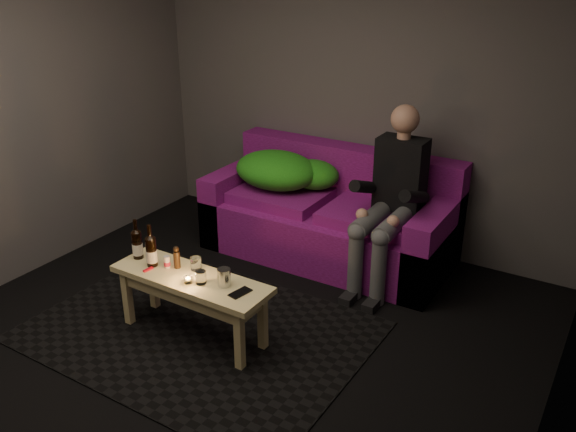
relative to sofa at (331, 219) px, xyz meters
name	(u,v)px	position (x,y,z in m)	size (l,w,h in m)	color
floor	(203,360)	(0.02, -1.82, -0.33)	(4.50, 4.50, 0.00)	black
room	(237,98)	(0.02, -1.35, 1.32)	(4.50, 4.50, 4.50)	silver
rug	(199,331)	(-0.21, -1.58, -0.32)	(2.29, 1.66, 0.01)	black
sofa	(331,219)	(0.00, 0.00, 0.00)	(2.10, 0.94, 0.90)	#630D50
green_blanket	(284,171)	(-0.48, -0.01, 0.35)	(0.92, 0.63, 0.31)	#228518
person	(391,195)	(0.60, -0.17, 0.40)	(0.38, 0.87, 1.40)	black
coffee_table	(191,287)	(-0.21, -1.63, 0.06)	(1.15, 0.38, 0.47)	#E5D486
beer_bottle_a	(137,244)	(-0.70, -1.61, 0.25)	(0.07, 0.07, 0.29)	black
beer_bottle_b	(151,251)	(-0.54, -1.64, 0.25)	(0.08, 0.08, 0.30)	black
salt_shaker	(167,262)	(-0.43, -1.61, 0.18)	(0.04, 0.04, 0.09)	silver
pepper_mill	(177,260)	(-0.37, -1.58, 0.20)	(0.04, 0.04, 0.12)	black
tumbler_back	(196,264)	(-0.24, -1.53, 0.19)	(0.07, 0.07, 0.09)	white
tealight	(188,280)	(-0.17, -1.70, 0.16)	(0.06, 0.06, 0.04)	white
tumbler_front	(201,277)	(-0.09, -1.66, 0.19)	(0.07, 0.07, 0.09)	white
steel_cup	(224,277)	(0.05, -1.61, 0.20)	(0.09, 0.09, 0.12)	#B9BBC0
smartphone	(240,293)	(0.20, -1.64, 0.15)	(0.07, 0.15, 0.01)	black
red_lighter	(148,269)	(-0.51, -1.71, 0.15)	(0.02, 0.07, 0.01)	red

